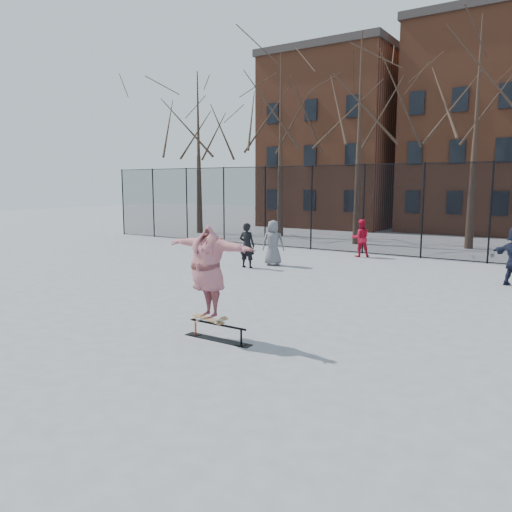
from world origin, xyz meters
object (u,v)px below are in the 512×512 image
Objects in this scene: skater at (208,272)px; bystander_red at (361,238)px; bystander_grey at (273,243)px; bystander_black at (247,245)px; skateboard at (209,319)px; skate_rail at (218,333)px.

skater is 12.71m from bystander_red.
bystander_grey is 1.03× the size of bystander_black.
skateboard is at bearing 89.12° from bystander_grey.
skater is 9.37m from bystander_grey.
skater is (-0.23, 0.00, 1.23)m from skate_rail.
skateboard is 0.46× the size of bystander_black.
bystander_grey is at bearing 118.98° from skater.
bystander_red is (-1.77, 12.57, -0.55)m from skater.
skater is 1.41× the size of bystander_red.
bystander_red is (-1.77, 12.57, 0.42)m from skateboard.
skate_rail is at bearing 90.39° from bystander_grey.
bystander_red is at bearing 98.02° from skateboard.
skater reaches higher than skate_rail.
skate_rail is 0.97× the size of bystander_red.
bystander_black is 1.04× the size of bystander_red.
bystander_red reaches higher than skateboard.
bystander_red is (1.96, 3.99, -0.06)m from bystander_grey.
skater is at bearing 112.41° from bystander_black.
skater reaches higher than bystander_black.
bystander_grey is (-3.96, 8.58, 0.74)m from skate_rail.
bystander_black reaches higher than skate_rail.
bystander_red is at bearing -140.50° from bystander_grey.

